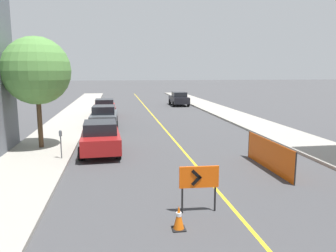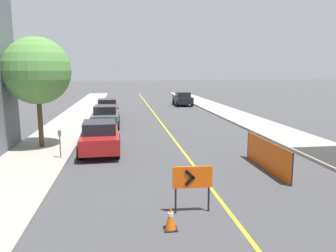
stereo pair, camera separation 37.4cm
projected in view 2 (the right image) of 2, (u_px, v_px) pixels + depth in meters
name	position (u px, v px, depth m)	size (l,w,h in m)	color
lane_stripe	(162.00, 123.00, 25.31)	(0.12, 67.67, 0.01)	gold
sidewalk_left	(68.00, 125.00, 24.33)	(3.15, 67.67, 0.13)	#9E998E
sidewalk_right	(249.00, 121.00, 26.26)	(3.15, 67.67, 0.13)	#9E998E
traffic_cone_third	(171.00, 218.00, 8.37)	(0.35, 0.35, 0.65)	black
arrow_barricade_primary	(192.00, 179.00, 9.29)	(1.14, 0.11, 1.36)	#EF560C
safety_mesh_fence	(267.00, 155.00, 13.41)	(0.08, 4.08, 1.22)	#EF560C
parked_car_curb_near	(100.00, 137.00, 16.22)	(1.99, 4.38, 1.59)	maroon
parked_car_curb_mid	(106.00, 116.00, 23.51)	(1.94, 4.34, 1.59)	#474C51
parked_car_curb_far	(107.00, 108.00, 28.94)	(1.94, 4.33, 1.59)	maroon
parked_car_opposite_side	(183.00, 99.00, 38.38)	(1.94, 4.32, 1.59)	black
parking_meter_near_curb	(60.00, 138.00, 14.70)	(0.12, 0.11, 1.29)	#4C4C51
street_tree_left_near	(37.00, 71.00, 16.42)	(3.37, 3.37, 5.59)	#4C3823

